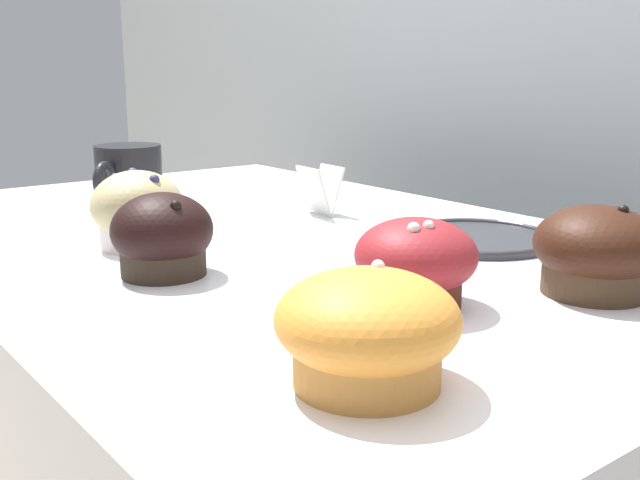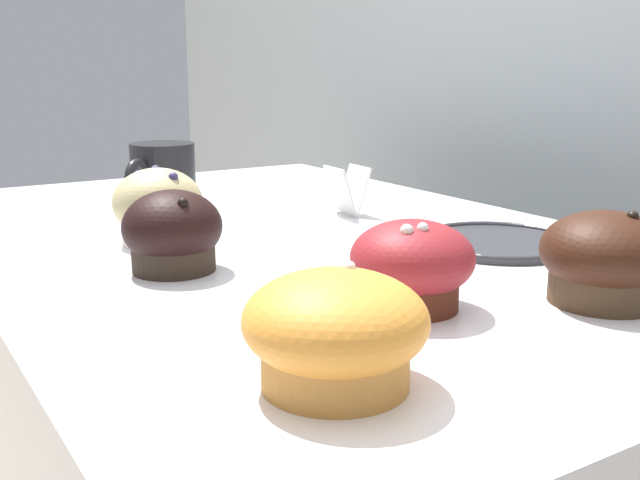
{
  "view_description": "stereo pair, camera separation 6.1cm",
  "coord_description": "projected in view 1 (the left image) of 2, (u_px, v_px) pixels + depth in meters",
  "views": [
    {
      "loc": [
        0.67,
        -0.44,
        1.13
      ],
      "look_at": [
        0.2,
        -0.08,
        0.99
      ],
      "focal_mm": 42.0,
      "sensor_mm": 36.0,
      "label": 1
    },
    {
      "loc": [
        0.7,
        -0.39,
        1.13
      ],
      "look_at": [
        0.2,
        -0.08,
        0.99
      ],
      "focal_mm": 42.0,
      "sensor_mm": 36.0,
      "label": 2
    }
  ],
  "objects": [
    {
      "name": "muffin_front_left",
      "position": [
        367.0,
        330.0,
        0.43
      ],
      "size": [
        0.11,
        0.11,
        0.07
      ],
      "color": "#C6833A",
      "rests_on": "display_counter"
    },
    {
      "name": "muffin_back_left",
      "position": [
        597.0,
        252.0,
        0.61
      ],
      "size": [
        0.1,
        0.1,
        0.08
      ],
      "color": "#422E1E",
      "rests_on": "display_counter"
    },
    {
      "name": "muffin_front_center",
      "position": [
        416.0,
        262.0,
        0.58
      ],
      "size": [
        0.1,
        0.1,
        0.07
      ],
      "color": "#4E2114",
      "rests_on": "display_counter"
    },
    {
      "name": "muffin_front_right",
      "position": [
        137.0,
        211.0,
        0.76
      ],
      "size": [
        0.09,
        0.09,
        0.08
      ],
      "color": "silver",
      "rests_on": "display_counter"
    },
    {
      "name": "wall_back",
      "position": [
        578.0,
        209.0,
        1.19
      ],
      "size": [
        3.2,
        0.1,
        1.8
      ],
      "primitive_type": "cube",
      "color": "#A8B2B7",
      "rests_on": "ground"
    },
    {
      "name": "price_card",
      "position": [
        320.0,
        189.0,
        0.93
      ],
      "size": [
        0.05,
        0.04,
        0.06
      ],
      "color": "white",
      "rests_on": "display_counter"
    },
    {
      "name": "coffee_cup",
      "position": [
        128.0,
        176.0,
        0.96
      ],
      "size": [
        0.1,
        0.11,
        0.08
      ],
      "color": "black",
      "rests_on": "display_counter"
    },
    {
      "name": "muffin_back_right",
      "position": [
        162.0,
        237.0,
        0.66
      ],
      "size": [
        0.09,
        0.09,
        0.07
      ],
      "color": "#2D231A",
      "rests_on": "display_counter"
    },
    {
      "name": "serving_plate",
      "position": [
        477.0,
        237.0,
        0.79
      ],
      "size": [
        0.16,
        0.16,
        0.01
      ],
      "color": "#2D2D33",
      "rests_on": "display_counter"
    }
  ]
}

